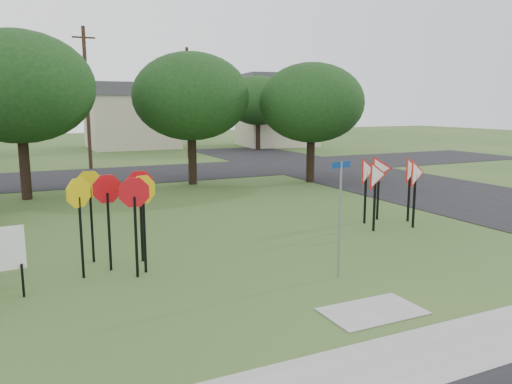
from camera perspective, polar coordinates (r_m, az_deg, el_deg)
ground at (r=12.38m, az=6.17°, el=-9.47°), size 140.00×140.00×0.00m
sidewalk at (r=9.35m, az=20.36°, el=-16.63°), size 30.00×1.60×0.02m
street_right at (r=27.27m, az=16.72°, el=0.83°), size 8.00×50.00×0.02m
street_far at (r=30.82m, az=-13.69°, el=1.97°), size 60.00×8.00×0.02m
curb_pad at (r=10.55m, az=13.19°, el=-13.14°), size 2.00×1.20×0.02m
street_name_sign at (r=11.99m, az=9.57°, el=-2.17°), size 0.57×0.12×2.80m
stop_sign_cluster at (r=12.74m, az=-15.72°, el=-0.76°), size 2.27×1.85×2.45m
yield_sign_cluster at (r=17.69m, az=15.00°, el=1.93°), size 3.02×1.79×2.38m
far_pole_a at (r=34.18m, az=-18.76°, el=10.20°), size 1.40×0.24×9.00m
far_pole_b at (r=39.83m, az=-7.79°, el=10.13°), size 1.40×0.24×8.50m
house_mid at (r=50.95m, az=-14.10°, el=8.50°), size 8.40×8.40×6.20m
house_right at (r=51.90m, az=2.33°, el=9.35°), size 8.30×8.30×7.20m
tree_near_left at (r=23.93m, az=-25.51°, el=10.75°), size 6.40×6.40×7.27m
tree_near_mid at (r=26.23m, az=-7.43°, el=10.76°), size 6.00×6.00×6.80m
tree_near_right at (r=26.95m, az=6.37°, el=10.08°), size 5.60×5.60×6.33m
tree_far_right at (r=46.52m, az=0.24°, el=10.40°), size 6.00×6.00×6.80m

